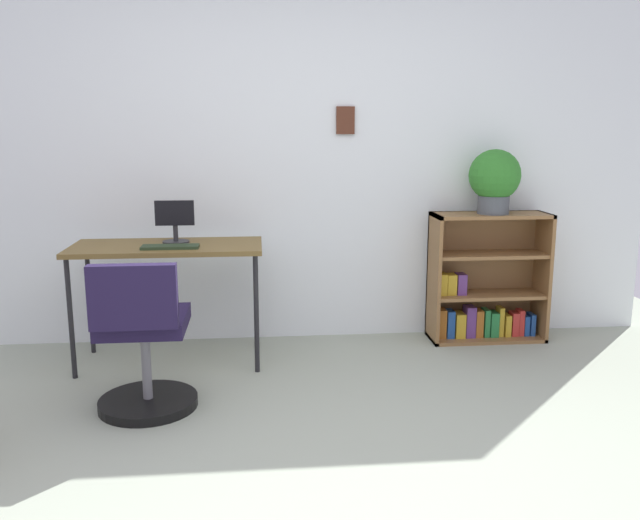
# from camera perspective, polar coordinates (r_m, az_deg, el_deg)

# --- Properties ---
(ground_plane) EXTENTS (6.24, 6.24, 0.00)m
(ground_plane) POSITION_cam_1_polar(r_m,az_deg,el_deg) (2.79, -1.09, -20.15)
(ground_plane) COLOR #97A18D
(wall_back) EXTENTS (5.20, 0.12, 2.48)m
(wall_back) POSITION_cam_1_polar(r_m,az_deg,el_deg) (4.53, -3.25, 8.60)
(wall_back) COLOR silver
(wall_back) RESTS_ON ground_plane
(desk) EXTENTS (1.16, 0.53, 0.76)m
(desk) POSITION_cam_1_polar(r_m,az_deg,el_deg) (4.14, -13.17, 0.46)
(desk) COLOR brown
(desk) RESTS_ON ground_plane
(monitor) EXTENTS (0.24, 0.17, 0.27)m
(monitor) POSITION_cam_1_polar(r_m,az_deg,el_deg) (4.16, -12.52, 3.28)
(monitor) COLOR #262628
(monitor) RESTS_ON desk
(keyboard) EXTENTS (0.34, 0.12, 0.02)m
(keyboard) POSITION_cam_1_polar(r_m,az_deg,el_deg) (4.00, -12.92, 1.13)
(keyboard) COLOR #24351E
(keyboard) RESTS_ON desk
(office_chair) EXTENTS (0.52, 0.55, 0.83)m
(office_chair) POSITION_cam_1_polar(r_m,az_deg,el_deg) (3.51, -15.15, -7.26)
(office_chair) COLOR black
(office_chair) RESTS_ON ground_plane
(bookshelf_low) EXTENTS (0.79, 0.30, 0.89)m
(bookshelf_low) POSITION_cam_1_polar(r_m,az_deg,el_deg) (4.72, 14.05, -2.07)
(bookshelf_low) COLOR brown
(bookshelf_low) RESTS_ON ground_plane
(potted_plant_on_shelf) EXTENTS (0.35, 0.35, 0.43)m
(potted_plant_on_shelf) POSITION_cam_1_polar(r_m,az_deg,el_deg) (4.57, 14.97, 6.87)
(potted_plant_on_shelf) COLOR #474C51
(potted_plant_on_shelf) RESTS_ON bookshelf_low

